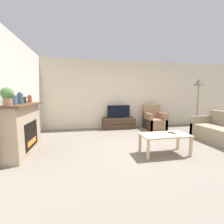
# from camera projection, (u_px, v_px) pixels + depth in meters

# --- Properties ---
(ground_plane) EXTENTS (24.00, 24.00, 0.00)m
(ground_plane) POSITION_uv_depth(u_px,v_px,m) (149.00, 151.00, 3.59)
(ground_plane) COLOR slate
(wall_back) EXTENTS (12.00, 0.06, 2.70)m
(wall_back) POSITION_uv_depth(u_px,v_px,m) (121.00, 94.00, 6.11)
(wall_back) COLOR beige
(wall_back) RESTS_ON ground
(wall_left) EXTENTS (0.06, 12.00, 2.70)m
(wall_left) POSITION_uv_depth(u_px,v_px,m) (0.00, 94.00, 2.85)
(wall_left) COLOR beige
(wall_left) RESTS_ON ground
(fireplace) EXTENTS (0.44, 1.59, 1.14)m
(fireplace) POSITION_uv_depth(u_px,v_px,m) (24.00, 128.00, 3.42)
(fireplace) COLOR tan
(fireplace) RESTS_ON ground
(mantel_vase_left) EXTENTS (0.14, 0.14, 0.23)m
(mantel_vase_left) POSITION_uv_depth(u_px,v_px,m) (13.00, 100.00, 2.88)
(mantel_vase_left) COLOR #385670
(mantel_vase_left) RESTS_ON fireplace
(mantel_vase_centre_left) EXTENTS (0.12, 0.12, 0.26)m
(mantel_vase_centre_left) POSITION_uv_depth(u_px,v_px,m) (20.00, 98.00, 3.23)
(mantel_vase_centre_left) COLOR #385670
(mantel_vase_centre_left) RESTS_ON fireplace
(mantel_vase_right) EXTENTS (0.10, 0.10, 0.21)m
(mantel_vase_right) POSITION_uv_depth(u_px,v_px,m) (30.00, 99.00, 3.82)
(mantel_vase_right) COLOR #994C3D
(mantel_vase_right) RESTS_ON fireplace
(mantel_clock) EXTENTS (0.08, 0.11, 0.15)m
(mantel_clock) POSITION_uv_depth(u_px,v_px,m) (25.00, 100.00, 3.51)
(mantel_clock) COLOR brown
(mantel_clock) RESTS_ON fireplace
(potted_plant) EXTENTS (0.21, 0.21, 0.33)m
(potted_plant) POSITION_uv_depth(u_px,v_px,m) (7.00, 95.00, 2.68)
(potted_plant) COLOR #936B4C
(potted_plant) RESTS_ON fireplace
(tv_stand) EXTENTS (1.26, 0.47, 0.42)m
(tv_stand) POSITION_uv_depth(u_px,v_px,m) (119.00, 123.00, 5.92)
(tv_stand) COLOR #422D1E
(tv_stand) RESTS_ON ground
(tv) EXTENTS (0.90, 0.18, 0.50)m
(tv) POSITION_uv_depth(u_px,v_px,m) (119.00, 112.00, 5.86)
(tv) COLOR black
(tv) RESTS_ON tv_stand
(armchair) EXTENTS (0.70, 0.76, 0.92)m
(armchair) POSITION_uv_depth(u_px,v_px,m) (154.00, 121.00, 5.88)
(armchair) COLOR #937051
(armchair) RESTS_ON ground
(coffee_table) EXTENTS (1.07, 0.53, 0.46)m
(coffee_table) POSITION_uv_depth(u_px,v_px,m) (165.00, 137.00, 3.34)
(coffee_table) COLOR #CCB289
(coffee_table) RESTS_ON ground
(remote) EXTENTS (0.10, 0.15, 0.02)m
(remote) POSITION_uv_depth(u_px,v_px,m) (172.00, 133.00, 3.43)
(remote) COLOR black
(remote) RESTS_ON coffee_table
(floor_lamp) EXTENTS (0.36, 0.36, 1.88)m
(floor_lamp) POSITION_uv_depth(u_px,v_px,m) (199.00, 85.00, 5.21)
(floor_lamp) COLOR black
(floor_lamp) RESTS_ON ground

